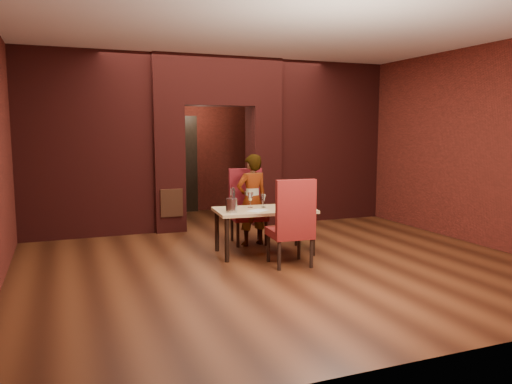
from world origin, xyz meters
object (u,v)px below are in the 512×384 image
chair_near (290,222)px  wine_glass_a (250,200)px  wine_bucket (231,205)px  potted_plant (303,225)px  wine_glass_c (284,203)px  water_bottle (233,198)px  wine_glass_b (263,201)px  dining_table (264,231)px  chair_far (249,207)px  person_seated (252,200)px

chair_near → wine_glass_a: (-0.24, 0.90, 0.19)m
wine_glass_a → wine_bucket: 0.51m
wine_glass_a → potted_plant: bearing=27.2°
wine_glass_c → water_bottle: bearing=156.9°
wine_glass_b → wine_bucket: 0.66m
dining_table → chair_far: (0.02, 0.71, 0.27)m
water_bottle → potted_plant: bearing=22.1°
chair_near → person_seated: person_seated is taller
dining_table → potted_plant: 1.33m
potted_plant → chair_near: bearing=-122.7°
dining_table → person_seated: (0.03, 0.59, 0.40)m
wine_glass_c → potted_plant: size_ratio=0.43×
wine_bucket → chair_near: bearing=-42.6°
person_seated → wine_bucket: size_ratio=7.26×
chair_far → potted_plant: size_ratio=2.89×
chair_near → potted_plant: 1.85m
chair_near → water_bottle: bearing=-55.8°
wine_glass_a → water_bottle: size_ratio=0.72×
wine_glass_a → wine_glass_b: wine_glass_a is taller
potted_plant → water_bottle: bearing=-157.9°
dining_table → water_bottle: bearing=161.0°
dining_table → chair_near: (0.08, -0.72, 0.26)m
chair_near → person_seated: bearing=-82.8°
dining_table → chair_far: 0.76m
wine_glass_b → water_bottle: size_ratio=0.62×
wine_glass_a → wine_bucket: size_ratio=1.15×
potted_plant → wine_glass_b: bearing=-146.8°
chair_near → wine_bucket: bearing=-37.8°
dining_table → wine_glass_a: wine_glass_a is taller
chair_far → wine_glass_b: chair_far is taller
dining_table → wine_glass_b: bearing=77.8°
chair_near → water_bottle: (-0.51, 0.91, 0.24)m
wine_glass_b → wine_glass_c: 0.34m
person_seated → wine_glass_b: bearing=84.8°
wine_glass_b → potted_plant: bearing=33.2°
dining_table → potted_plant: dining_table is taller
person_seated → chair_far: bearing=-92.3°
wine_glass_b → wine_bucket: size_ratio=0.99×
wine_glass_b → potted_plant: wine_glass_b is taller
water_bottle → chair_near: bearing=-60.6°
person_seated → potted_plant: (1.03, 0.21, -0.53)m
wine_glass_a → wine_glass_b: 0.20m
wine_bucket → potted_plant: size_ratio=0.48×
chair_near → person_seated: (-0.05, 1.31, 0.13)m
chair_far → wine_bucket: bearing=-117.6°
wine_glass_a → wine_glass_c: wine_glass_a is taller
wine_glass_a → potted_plant: wine_glass_a is taller
chair_near → water_bottle: 1.08m
person_seated → water_bottle: (-0.46, -0.39, 0.11)m
water_bottle → dining_table: bearing=-24.0°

